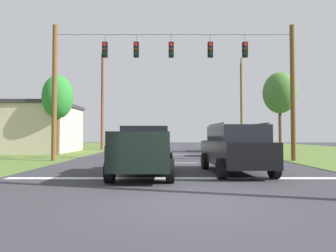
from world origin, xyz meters
TOP-DOWN VIEW (x-y plane):
  - ground_plane at (0.00, 0.00)m, footprint 120.00×120.00m
  - stop_bar_stripe at (0.00, 3.86)m, footprint 12.73×0.45m
  - lane_dash_0 at (0.00, 9.86)m, footprint 2.50×0.15m
  - lane_dash_1 at (0.00, 17.16)m, footprint 2.50×0.15m
  - lane_dash_2 at (0.00, 22.11)m, footprint 2.50×0.15m
  - lane_dash_3 at (0.00, 31.88)m, footprint 2.50×0.15m
  - lane_dash_4 at (0.00, 41.25)m, footprint 2.50×0.15m
  - overhead_signal_span at (-0.06, 11.12)m, footprint 15.06×0.31m
  - pickup_truck at (-1.35, 4.72)m, footprint 2.28×5.40m
  - suv_black at (2.39, 5.26)m, footprint 2.43×4.90m
  - distant_car_crossing_white at (4.98, 22.96)m, footprint 4.40×2.22m
  - distant_car_oncoming at (4.37, 15.31)m, footprint 4.35×2.11m
  - distant_car_far_parked at (-1.90, 18.21)m, footprint 2.06×4.32m
  - utility_pole_mid_right at (8.04, 26.75)m, footprint 0.27×1.79m
  - utility_pole_near_left at (-7.60, 25.17)m, footprint 0.33×1.94m
  - tree_roadside_right at (-9.32, 16.66)m, footprint 2.43×2.43m
  - tree_roadside_far_right at (9.71, 19.55)m, footprint 2.98×2.98m
  - roadside_store at (-14.86, 20.33)m, footprint 11.18×8.75m

SIDE VIEW (x-z plane):
  - ground_plane at x=0.00m, z-range 0.00..0.00m
  - stop_bar_stripe at x=0.00m, z-range 0.00..0.01m
  - lane_dash_0 at x=0.00m, z-range 0.00..0.01m
  - lane_dash_1 at x=0.00m, z-range 0.00..0.01m
  - lane_dash_2 at x=0.00m, z-range 0.00..0.01m
  - lane_dash_3 at x=0.00m, z-range 0.00..0.01m
  - lane_dash_4 at x=0.00m, z-range 0.00..0.01m
  - distant_car_crossing_white at x=4.98m, z-range 0.03..1.55m
  - distant_car_oncoming at x=4.37m, z-range 0.03..1.55m
  - distant_car_far_parked at x=-1.90m, z-range 0.03..1.55m
  - pickup_truck at x=-1.35m, z-range -0.01..1.94m
  - suv_black at x=2.39m, z-range 0.03..2.09m
  - roadside_store at x=-14.86m, z-range -0.53..5.06m
  - tree_roadside_right at x=-9.32m, z-range 1.39..7.83m
  - overhead_signal_span at x=-0.06m, z-range 0.56..9.01m
  - utility_pole_mid_right at x=8.04m, z-range -0.14..10.43m
  - tree_roadside_far_right at x=9.71m, z-range 1.75..9.06m
  - utility_pole_near_left at x=-7.60m, z-range -0.09..11.22m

